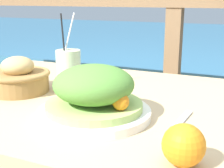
% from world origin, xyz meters
% --- Properties ---
extents(patio_table, '(1.24, 0.77, 0.71)m').
position_xyz_m(patio_table, '(0.00, 0.00, 0.62)').
color(patio_table, tan).
rests_on(patio_table, ground_plane).
extents(railing_fence, '(2.80, 0.08, 1.05)m').
position_xyz_m(railing_fence, '(0.00, 0.66, 0.79)').
color(railing_fence, brown).
rests_on(railing_fence, ground_plane).
extents(sea_backdrop, '(12.00, 4.00, 0.54)m').
position_xyz_m(sea_backdrop, '(0.00, 3.16, 0.27)').
color(sea_backdrop, teal).
rests_on(sea_backdrop, ground_plane).
extents(salad_plate, '(0.28, 0.28, 0.13)m').
position_xyz_m(salad_plate, '(-0.01, -0.14, 0.77)').
color(salad_plate, white).
rests_on(salad_plate, patio_table).
extents(drink_glass, '(0.08, 0.08, 0.24)m').
position_xyz_m(drink_glass, '(-0.18, 0.02, 0.78)').
color(drink_glass, beige).
rests_on(drink_glass, patio_table).
extents(bread_basket, '(0.20, 0.20, 0.11)m').
position_xyz_m(bread_basket, '(-0.33, -0.04, 0.76)').
color(bread_basket, olive).
rests_on(bread_basket, patio_table).
extents(fork, '(0.03, 0.18, 0.00)m').
position_xyz_m(fork, '(0.19, -0.11, 0.72)').
color(fork, silver).
rests_on(fork, patio_table).
extents(orange_near_basket, '(0.08, 0.08, 0.08)m').
position_xyz_m(orange_near_basket, '(0.24, -0.29, 0.75)').
color(orange_near_basket, orange).
rests_on(orange_near_basket, patio_table).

